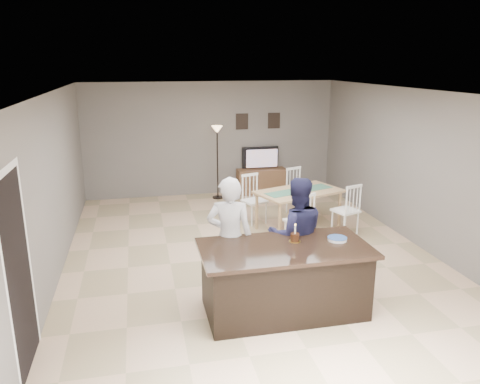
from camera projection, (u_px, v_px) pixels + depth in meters
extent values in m
plane|color=tan|center=(251.00, 256.00, 7.81)|extent=(8.00, 8.00, 0.00)
plane|color=slate|center=(211.00, 139.00, 11.21)|extent=(6.00, 0.00, 6.00)
plane|color=slate|center=(372.00, 297.00, 3.69)|extent=(6.00, 0.00, 6.00)
plane|color=slate|center=(52.00, 189.00, 6.82)|extent=(0.00, 8.00, 8.00)
plane|color=slate|center=(420.00, 169.00, 8.07)|extent=(0.00, 8.00, 8.00)
plane|color=white|center=(252.00, 92.00, 7.08)|extent=(8.00, 8.00, 0.00)
cube|color=black|center=(284.00, 281.00, 6.01)|extent=(2.00, 1.00, 0.85)
cube|color=black|center=(285.00, 248.00, 5.88)|extent=(2.15, 1.10, 0.05)
cube|color=brown|center=(262.00, 181.00, 11.53)|extent=(1.20, 0.40, 0.60)
imported|color=black|center=(261.00, 158.00, 11.44)|extent=(0.91, 0.12, 0.53)
plane|color=orange|center=(262.00, 158.00, 11.36)|extent=(0.78, 0.00, 0.78)
cube|color=black|center=(242.00, 122.00, 11.23)|extent=(0.30, 0.02, 0.38)
cube|color=black|center=(274.00, 121.00, 11.40)|extent=(0.30, 0.02, 0.38)
plane|color=black|center=(19.00, 276.00, 4.74)|extent=(0.00, 2.10, 2.10)
plane|color=white|center=(5.00, 171.00, 4.45)|extent=(0.00, 1.02, 1.02)
imported|color=silver|center=(230.00, 238.00, 6.28)|extent=(0.71, 0.57, 1.70)
imported|color=#191938|center=(296.00, 235.00, 6.49)|extent=(0.87, 0.72, 1.64)
cylinder|color=gold|center=(295.00, 241.00, 6.05)|extent=(0.15, 0.15, 0.00)
cylinder|color=#3B1B10|center=(295.00, 237.00, 6.03)|extent=(0.11, 0.11, 0.10)
cylinder|color=white|center=(295.00, 229.00, 6.00)|extent=(0.02, 0.02, 0.11)
sphere|color=#FFBF4C|center=(295.00, 225.00, 5.99)|extent=(0.02, 0.02, 0.02)
cylinder|color=white|center=(337.00, 240.00, 6.08)|extent=(0.25, 0.25, 0.01)
cylinder|color=white|center=(337.00, 239.00, 6.08)|extent=(0.25, 0.25, 0.01)
cylinder|color=white|center=(337.00, 238.00, 6.07)|extent=(0.25, 0.25, 0.01)
cylinder|color=#325599|center=(337.00, 238.00, 6.07)|extent=(0.25, 0.25, 0.00)
cube|color=tan|center=(299.00, 192.00, 8.96)|extent=(1.82, 1.39, 0.04)
cylinder|color=tan|center=(280.00, 222.00, 8.39)|extent=(0.06, 0.06, 0.71)
cylinder|color=tan|center=(315.00, 200.00, 9.74)|extent=(0.06, 0.06, 0.71)
cube|color=#396853|center=(299.00, 190.00, 8.96)|extent=(1.45, 0.80, 0.01)
cube|color=white|center=(299.00, 221.00, 8.18)|extent=(0.53, 0.52, 0.04)
cylinder|color=white|center=(297.00, 238.00, 8.03)|extent=(0.03, 0.03, 0.43)
cylinder|color=white|center=(300.00, 229.00, 8.46)|extent=(0.03, 0.03, 0.43)
cube|color=white|center=(307.00, 196.00, 7.90)|extent=(0.37, 0.15, 0.05)
cube|color=white|center=(345.00, 211.00, 8.74)|extent=(0.53, 0.52, 0.04)
cylinder|color=white|center=(344.00, 227.00, 8.59)|extent=(0.03, 0.03, 0.43)
cylinder|color=white|center=(345.00, 219.00, 9.03)|extent=(0.03, 0.03, 0.43)
cube|color=white|center=(354.00, 187.00, 8.46)|extent=(0.37, 0.15, 0.05)
cube|color=white|center=(255.00, 201.00, 9.33)|extent=(0.53, 0.52, 0.04)
cylinder|color=white|center=(257.00, 209.00, 9.62)|extent=(0.03, 0.03, 0.43)
cylinder|color=white|center=(252.00, 216.00, 9.18)|extent=(0.03, 0.03, 0.43)
cube|color=white|center=(250.00, 175.00, 9.35)|extent=(0.37, 0.15, 0.05)
cube|color=white|center=(298.00, 193.00, 9.90)|extent=(0.53, 0.52, 0.04)
cylinder|color=white|center=(299.00, 201.00, 10.18)|extent=(0.03, 0.03, 0.43)
cylinder|color=white|center=(296.00, 207.00, 9.74)|extent=(0.03, 0.03, 0.43)
cube|color=white|center=(294.00, 168.00, 9.91)|extent=(0.37, 0.15, 0.05)
cylinder|color=black|center=(218.00, 197.00, 11.16)|extent=(0.26, 0.26, 0.03)
cylinder|color=black|center=(218.00, 165.00, 10.94)|extent=(0.03, 0.03, 1.58)
cone|color=#FFC98C|center=(217.00, 129.00, 10.72)|extent=(0.26, 0.26, 0.17)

